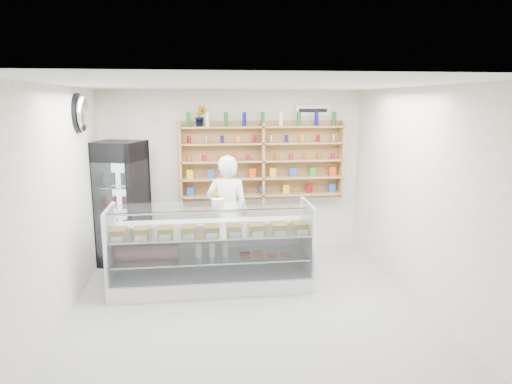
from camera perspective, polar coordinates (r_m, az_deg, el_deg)
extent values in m
plane|color=#99999D|center=(6.03, -0.83, -14.35)|extent=(5.00, 5.00, 0.00)
plane|color=white|center=(5.44, -0.91, 13.28)|extent=(5.00, 5.00, 0.00)
plane|color=silver|center=(8.02, -2.88, 2.60)|extent=(4.50, 0.00, 4.50)
plane|color=silver|center=(3.21, 4.25, -10.96)|extent=(4.50, 0.00, 4.50)
plane|color=silver|center=(5.78, -23.65, -1.78)|extent=(0.00, 5.00, 5.00)
plane|color=silver|center=(6.23, 20.15, -0.61)|extent=(0.00, 5.00, 5.00)
cube|color=white|center=(6.62, -5.47, -10.91)|extent=(2.78, 0.79, 0.23)
cube|color=white|center=(6.82, -5.64, -6.58)|extent=(2.78, 0.05, 0.58)
cube|color=silver|center=(6.49, -5.53, -7.99)|extent=(2.67, 0.69, 0.02)
cube|color=silver|center=(6.39, -5.59, -5.08)|extent=(2.73, 0.73, 0.02)
cube|color=silver|center=(6.05, -5.46, -6.98)|extent=(2.73, 0.11, 0.97)
cube|color=silver|center=(6.24, -5.64, -1.77)|extent=(2.73, 0.55, 0.01)
imported|color=silver|center=(7.15, -3.58, -2.56)|extent=(0.73, 0.55, 1.81)
cube|color=black|center=(7.64, -16.49, -1.37)|extent=(0.91, 0.90, 1.99)
cube|color=#290434|center=(7.19, -16.39, 4.71)|extent=(0.67, 0.26, 0.28)
cube|color=silver|center=(7.33, -15.96, -2.59)|extent=(0.57, 0.21, 1.57)
cube|color=tan|center=(7.82, -9.40, 3.64)|extent=(0.04, 0.28, 1.33)
cube|color=tan|center=(7.89, 0.83, 3.86)|extent=(0.04, 0.28, 1.33)
cube|color=tan|center=(8.20, 10.58, 3.96)|extent=(0.04, 0.28, 1.33)
cube|color=tan|center=(7.99, 0.82, -0.34)|extent=(2.80, 0.28, 0.03)
cube|color=tan|center=(7.93, 0.82, 1.78)|extent=(2.80, 0.28, 0.03)
cube|color=tan|center=(7.89, 0.83, 3.93)|extent=(2.80, 0.28, 0.03)
cube|color=tan|center=(7.86, 0.83, 6.10)|extent=(2.80, 0.28, 0.03)
cube|color=tan|center=(7.84, 0.84, 8.14)|extent=(2.80, 0.28, 0.03)
imported|color=#1E6626|center=(7.75, -6.95, 9.40)|extent=(0.20, 0.17, 0.34)
ellipsoid|color=silver|center=(6.79, -20.89, 9.21)|extent=(0.15, 0.50, 0.50)
cube|color=white|center=(8.13, 7.11, 10.08)|extent=(0.62, 0.03, 0.20)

